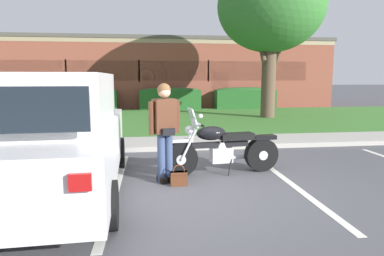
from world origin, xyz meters
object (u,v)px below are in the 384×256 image
object	(u,v)px
rider_person	(165,125)
shade_tree	(271,7)
brick_building	(141,73)
handbag	(179,177)
hedge_center_left	(170,98)
motorcycle	(226,148)
hedge_center_right	(245,98)
hedge_left	(91,99)
parked_suv_adjacent	(53,134)

from	to	relation	value
rider_person	shade_tree	bearing A→B (deg)	60.00
shade_tree	brick_building	world-z (taller)	shade_tree
handbag	shade_tree	xyz separation A→B (m)	(4.74, 8.82, 4.56)
handbag	hedge_center_left	world-z (taller)	hedge_center_left
motorcycle	hedge_center_right	xyz separation A→B (m)	(4.05, 12.59, 0.16)
handbag	hedge_left	bearing A→B (deg)	104.75
handbag	hedge_center_left	xyz separation A→B (m)	(0.76, 13.23, 0.51)
rider_person	hedge_left	bearing A→B (deg)	104.13
rider_person	handbag	world-z (taller)	rider_person
motorcycle	handbag	bearing A→B (deg)	-146.46
hedge_left	hedge_center_right	xyz separation A→B (m)	(8.49, -0.00, -0.00)
rider_person	parked_suv_adjacent	world-z (taller)	parked_suv_adjacent
hedge_left	brick_building	size ratio (longest dim) A/B	0.12
motorcycle	brick_building	bearing A→B (deg)	95.93
parked_suv_adjacent	brick_building	world-z (taller)	brick_building
handbag	parked_suv_adjacent	xyz separation A→B (m)	(-1.94, -0.18, 0.81)
hedge_center_right	shade_tree	bearing A→B (deg)	-93.48
shade_tree	handbag	bearing A→B (deg)	-118.25
shade_tree	motorcycle	bearing A→B (deg)	-114.80
motorcycle	parked_suv_adjacent	xyz separation A→B (m)	(-2.89, -0.81, 0.47)
brick_building	motorcycle	bearing A→B (deg)	-84.07
parked_suv_adjacent	rider_person	bearing A→B (deg)	13.72
handbag	brick_building	distance (m)	18.61
motorcycle	rider_person	size ratio (longest dim) A/B	1.31
hedge_left	hedge_center_right	size ratio (longest dim) A/B	0.83
hedge_center_left	hedge_center_right	distance (m)	4.25
hedge_center_left	hedge_center_right	world-z (taller)	same
parked_suv_adjacent	hedge_left	bearing A→B (deg)	96.58
parked_suv_adjacent	hedge_center_right	bearing A→B (deg)	62.62
brick_building	hedge_center_left	bearing A→B (deg)	-72.48
rider_person	hedge_center_left	size ratio (longest dim) A/B	0.51
parked_suv_adjacent	hedge_center_left	world-z (taller)	parked_suv_adjacent
hedge_left	brick_building	xyz separation A→B (m)	(2.58, 5.26, 1.41)
shade_tree	hedge_left	world-z (taller)	shade_tree
motorcycle	hedge_left	size ratio (longest dim) A/B	0.80
hedge_center_right	hedge_left	bearing A→B (deg)	180.00
brick_building	hedge_left	bearing A→B (deg)	-116.17
shade_tree	hedge_center_right	size ratio (longest dim) A/B	1.96
shade_tree	hedge_center_left	size ratio (longest dim) A/B	2.00
rider_person	motorcycle	bearing A→B (deg)	18.57
rider_person	brick_building	size ratio (longest dim) A/B	0.07
hedge_left	hedge_center_left	bearing A→B (deg)	0.00
motorcycle	shade_tree	bearing A→B (deg)	65.20
shade_tree	brick_building	xyz separation A→B (m)	(-5.64, 9.67, -2.65)
hedge_center_left	brick_building	xyz separation A→B (m)	(-1.66, 5.26, 1.41)
motorcycle	brick_building	size ratio (longest dim) A/B	0.10
motorcycle	brick_building	xyz separation A→B (m)	(-1.85, 17.85, 1.57)
motorcycle	hedge_center_right	bearing A→B (deg)	72.17
shade_tree	brick_building	bearing A→B (deg)	120.25
handbag	motorcycle	bearing A→B (deg)	33.54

